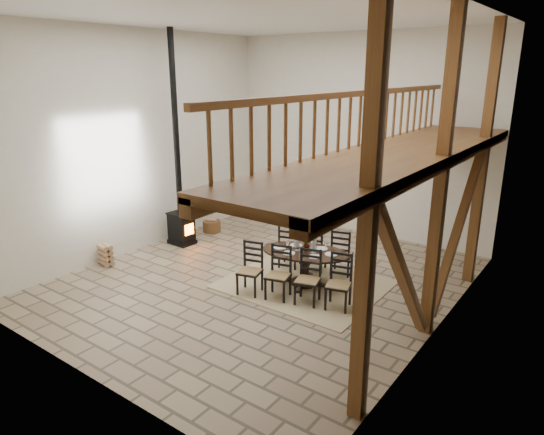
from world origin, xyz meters
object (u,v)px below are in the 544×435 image
Objects in this scene: dining_table at (304,269)px; log_basket at (212,226)px; wood_stove at (180,198)px; log_stack at (106,255)px.

log_basket is at bearing 143.95° from dining_table.
log_basket is (-0.03, 1.10, -0.98)m from wood_stove.
wood_stove is at bearing -88.66° from log_basket.
log_stack is at bearing -96.77° from wood_stove.
log_basket is (-3.78, 1.43, -0.20)m from dining_table.
wood_stove is (-3.75, 0.33, 0.77)m from dining_table.
log_basket is 3.07m from log_stack.
dining_table reaches higher than log_basket.
dining_table is 4.97× the size of log_stack.
log_stack is at bearing -173.62° from dining_table.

